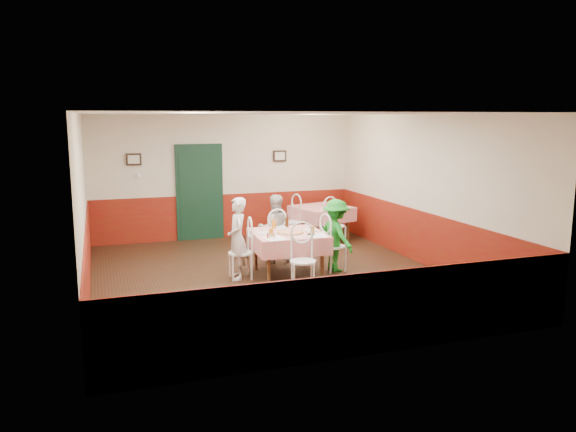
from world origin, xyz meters
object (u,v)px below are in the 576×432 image
object	(u,v)px
beer_bottle	(287,222)
diner_far	(275,229)
glass_b	(312,230)
pizza	(290,232)
second_table	(322,223)
glass_a	(271,233)
chair_near	(303,261)
glass_c	(274,224)
main_table	(288,254)
chair_right	(333,247)
diner_right	(336,235)
chair_second_a	(290,222)
chair_far	(275,240)
chair_left	(240,253)
chair_second_b	(335,226)
wallet	(311,234)
diner_left	(237,239)

from	to	relation	value
beer_bottle	diner_far	bearing A→B (deg)	99.04
glass_b	pizza	bearing A→B (deg)	151.29
second_table	glass_a	distance (m)	3.43
chair_near	second_table	bearing A→B (deg)	76.74
glass_c	glass_b	bearing A→B (deg)	-55.32
main_table	beer_bottle	bearing A→B (deg)	73.84
chair_right	diner_far	distance (m)	1.25
glass_c	diner_far	world-z (taller)	diner_far
diner_right	chair_second_a	bearing A→B (deg)	-12.30
glass_b	glass_a	bearing A→B (deg)	179.44
beer_bottle	chair_near	bearing A→B (deg)	-97.00
chair_far	diner_right	world-z (taller)	diner_right
diner_right	chair_left	bearing A→B (deg)	75.21
beer_bottle	chair_left	bearing A→B (deg)	-159.13
chair_far	pizza	distance (m)	0.98
second_table	chair_near	xyz separation A→B (m)	(-1.68, -3.32, 0.08)
chair_right	chair_second_b	bearing A→B (deg)	-34.54
pizza	diner_far	distance (m)	0.98
glass_c	wallet	xyz separation A→B (m)	(0.42, -0.75, -0.07)
chair_left	glass_b	bearing A→B (deg)	80.43
chair_right	wallet	distance (m)	0.70
diner_right	glass_b	bearing A→B (deg)	99.69
main_table	chair_near	distance (m)	0.85
second_table	pizza	bearing A→B (deg)	-122.72
second_table	chair_left	distance (m)	3.49
diner_left	pizza	bearing A→B (deg)	88.81
diner_left	chair_near	bearing A→B (deg)	50.01
main_table	chair_far	bearing A→B (deg)	87.53
chair_second_a	beer_bottle	bearing A→B (deg)	-36.65
chair_right	beer_bottle	xyz separation A→B (m)	(-0.73, 0.44, 0.42)
wallet	diner_right	distance (m)	0.67
pizza	beer_bottle	world-z (taller)	beer_bottle
chair_left	wallet	xyz separation A→B (m)	(1.15, -0.36, 0.32)
glass_b	diner_far	distance (m)	1.21
diner_far	chair_near	bearing A→B (deg)	93.96
main_table	chair_far	distance (m)	0.85
chair_near	chair_second_a	xyz separation A→B (m)	(0.93, 3.32, 0.00)
chair_left	beer_bottle	distance (m)	1.12
glass_c	glass_a	bearing A→B (deg)	-111.48
chair_near	glass_c	world-z (taller)	glass_c
chair_second_a	glass_a	bearing A→B (deg)	-41.21
glass_b	glass_c	bearing A→B (deg)	124.68
chair_right	diner_right	xyz separation A→B (m)	(0.05, -0.00, 0.20)
glass_b	diner_left	xyz separation A→B (m)	(-1.25, 0.30, -0.12)
diner_right	pizza	bearing A→B (deg)	79.95
chair_near	wallet	bearing A→B (deg)	70.60
chair_left	diner_left	distance (m)	0.26
chair_right	beer_bottle	distance (m)	0.95
diner_far	second_table	bearing A→B (deg)	-129.27
chair_second_a	beer_bottle	xyz separation A→B (m)	(-0.78, -2.06, 0.42)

